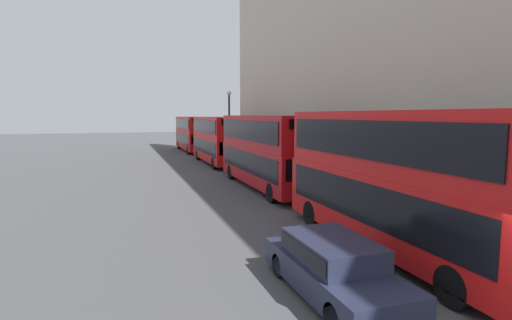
{
  "coord_description": "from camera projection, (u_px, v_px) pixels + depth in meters",
  "views": [
    {
      "loc": [
        -6.56,
        -4.32,
        4.37
      ],
      "look_at": [
        0.48,
        16.51,
        1.88
      ],
      "focal_mm": 28.0,
      "sensor_mm": 36.0,
      "label": 1
    }
  ],
  "objects": [
    {
      "name": "bus_second_in_queue",
      "position": [
        266.0,
        148.0,
        23.73
      ],
      "size": [
        2.59,
        11.01,
        4.34
      ],
      "color": "#A80F14",
      "rests_on": "ground"
    },
    {
      "name": "bus_trailing",
      "position": [
        192.0,
        132.0,
        48.08
      ],
      "size": [
        2.59,
        10.97,
        4.15
      ],
      "color": "red",
      "rests_on": "ground"
    },
    {
      "name": "car_dark_sedan",
      "position": [
        333.0,
        265.0,
        9.66
      ],
      "size": [
        1.85,
        4.64,
        1.41
      ],
      "color": "#1E2338",
      "rests_on": "ground"
    },
    {
      "name": "bus_leading",
      "position": [
        397.0,
        176.0,
        12.53
      ],
      "size": [
        2.59,
        10.34,
        4.5
      ],
      "color": "red",
      "rests_on": "ground"
    },
    {
      "name": "street_lamp",
      "position": [
        229.0,
        117.0,
        39.79
      ],
      "size": [
        0.44,
        0.44,
        6.75
      ],
      "color": "black",
      "rests_on": "ground"
    },
    {
      "name": "bus_third_in_queue",
      "position": [
        218.0,
        138.0,
        35.64
      ],
      "size": [
        2.59,
        10.39,
        4.19
      ],
      "color": "red",
      "rests_on": "ground"
    }
  ]
}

